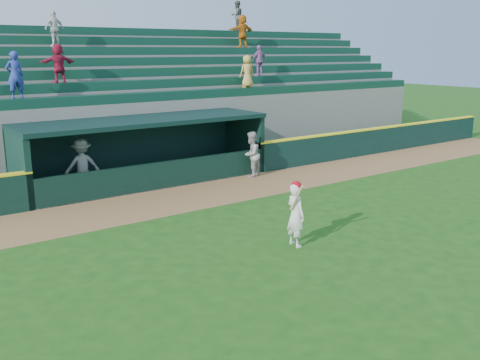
{
  "coord_description": "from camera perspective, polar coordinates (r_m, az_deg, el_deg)",
  "views": [
    {
      "loc": [
        -8.74,
        -10.5,
        4.94
      ],
      "look_at": [
        0.0,
        1.6,
        1.3
      ],
      "focal_mm": 40.0,
      "sensor_mm": 36.0,
      "label": 1
    }
  ],
  "objects": [
    {
      "name": "field_wall_right",
      "position": [
        27.39,
        14.92,
        4.12
      ],
      "size": [
        15.5,
        0.3,
        1.2
      ],
      "primitive_type": "cube",
      "color": "black",
      "rests_on": "ground"
    },
    {
      "name": "ground",
      "position": [
        14.53,
        3.72,
        -6.21
      ],
      "size": [
        120.0,
        120.0,
        0.0
      ],
      "primitive_type": "plane",
      "color": "#1C4711",
      "rests_on": "ground"
    },
    {
      "name": "stands",
      "position": [
        24.8,
        -15.13,
        7.35
      ],
      "size": [
        34.5,
        6.25,
        7.57
      ],
      "color": "slate",
      "rests_on": "ground"
    },
    {
      "name": "dugout_player_front",
      "position": [
        21.26,
        1.21,
        2.76
      ],
      "size": [
        1.09,
        1.01,
        1.81
      ],
      "primitive_type": "imported",
      "rotation": [
        0.0,
        0.0,
        3.61
      ],
      "color": "#A6A6A0",
      "rests_on": "ground"
    },
    {
      "name": "dugout",
      "position": [
        20.78,
        -10.42,
        3.55
      ],
      "size": [
        9.4,
        2.8,
        2.46
      ],
      "color": "#62635E",
      "rests_on": "ground"
    },
    {
      "name": "batter_at_plate",
      "position": [
        13.77,
        5.96,
        -3.56
      ],
      "size": [
        0.47,
        0.8,
        1.74
      ],
      "color": "silver",
      "rests_on": "ground"
    },
    {
      "name": "dugout_player_inside",
      "position": [
        19.75,
        -16.49,
        1.5
      ],
      "size": [
        1.33,
        0.89,
        1.91
      ],
      "primitive_type": "imported",
      "rotation": [
        0.0,
        0.0,
        2.99
      ],
      "color": "#ABABA5",
      "rests_on": "ground"
    },
    {
      "name": "warning_track",
      "position": [
        18.38,
        -6.04,
        -1.95
      ],
      "size": [
        40.0,
        3.0,
        0.01
      ],
      "primitive_type": "cube",
      "color": "brown",
      "rests_on": "ground"
    },
    {
      "name": "wall_stripe_right",
      "position": [
        27.29,
        15.01,
        5.43
      ],
      "size": [
        15.5,
        0.32,
        0.06
      ],
      "primitive_type": "cube",
      "color": "yellow",
      "rests_on": "field_wall_right"
    }
  ]
}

